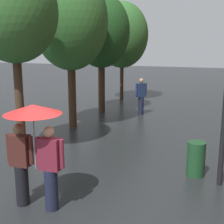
# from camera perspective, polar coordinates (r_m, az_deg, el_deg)

# --- Properties ---
(ground_plane) EXTENTS (80.00, 80.00, 0.00)m
(ground_plane) POSITION_cam_1_polar(r_m,az_deg,el_deg) (6.21, -7.75, -18.35)
(ground_plane) COLOR #26282B
(street_tree_0) EXTENTS (2.40, 2.40, 5.41)m
(street_tree_0) POSITION_cam_1_polar(r_m,az_deg,el_deg) (9.13, -17.72, 17.10)
(street_tree_0) COLOR #473323
(street_tree_0) RESTS_ON ground
(street_tree_1) EXTENTS (2.79, 2.79, 5.82)m
(street_tree_1) POSITION_cam_1_polar(r_m,az_deg,el_deg) (11.84, -7.76, 16.28)
(street_tree_1) COLOR #473323
(street_tree_1) RESTS_ON ground
(street_tree_2) EXTENTS (2.60, 2.60, 5.41)m
(street_tree_2) POSITION_cam_1_polar(r_m,az_deg,el_deg) (14.45, -2.01, 14.63)
(street_tree_2) COLOR #473323
(street_tree_2) RESTS_ON ground
(street_tree_3) EXTENTS (2.93, 2.93, 5.49)m
(street_tree_3) POSITION_cam_1_polar(r_m,az_deg,el_deg) (17.78, 1.86, 13.99)
(street_tree_3) COLOR #473323
(street_tree_3) RESTS_ON ground
(couple_under_umbrella) EXTENTS (1.24, 1.09, 2.07)m
(couple_under_umbrella) POSITION_cam_1_polar(r_m,az_deg,el_deg) (6.08, -14.18, -5.18)
(couple_under_umbrella) COLOR black
(couple_under_umbrella) RESTS_ON ground
(litter_bin) EXTENTS (0.44, 0.44, 0.85)m
(litter_bin) POSITION_cam_1_polar(r_m,az_deg,el_deg) (7.90, 15.26, -8.34)
(litter_bin) COLOR #1E4C28
(litter_bin) RESTS_ON ground
(pedestrian_walking_midground) EXTENTS (0.46, 0.47, 1.67)m
(pedestrian_walking_midground) POSITION_cam_1_polar(r_m,az_deg,el_deg) (14.12, 5.36, 3.08)
(pedestrian_walking_midground) COLOR #1E233D
(pedestrian_walking_midground) RESTS_ON ground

